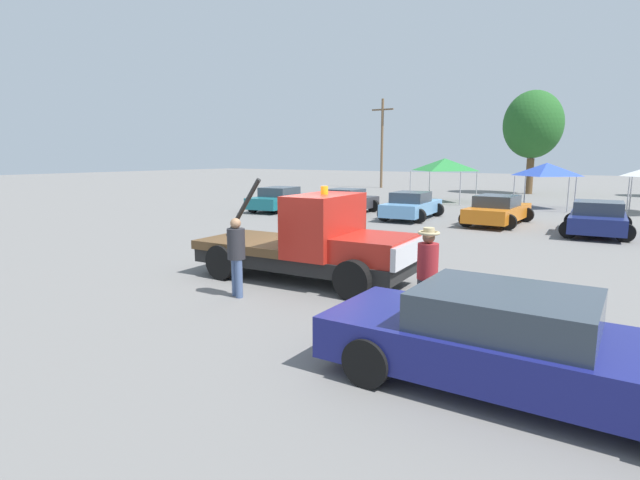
# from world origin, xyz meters

# --- Properties ---
(ground_plane) EXTENTS (160.00, 160.00, 0.00)m
(ground_plane) POSITION_xyz_m (0.00, 0.00, 0.00)
(ground_plane) COLOR slate
(tow_truck) EXTENTS (5.71, 2.61, 2.51)m
(tow_truck) POSITION_xyz_m (0.34, 0.02, 0.93)
(tow_truck) COLOR black
(tow_truck) RESTS_ON ground
(foreground_car) EXTENTS (5.34, 2.18, 1.34)m
(foreground_car) POSITION_xyz_m (5.90, -3.35, 0.65)
(foreground_car) COLOR navy
(foreground_car) RESTS_ON ground
(person_near_truck) EXTENTS (0.40, 0.40, 1.79)m
(person_near_truck) POSITION_xyz_m (3.84, -1.41, 1.06)
(person_near_truck) COLOR #38383D
(person_near_truck) RESTS_ON ground
(person_at_hood) EXTENTS (0.39, 0.39, 1.75)m
(person_at_hood) POSITION_xyz_m (-0.29, -2.10, 1.01)
(person_at_hood) COLOR #475B84
(person_at_hood) RESTS_ON ground
(parked_car_teal) EXTENTS (2.87, 5.08, 1.34)m
(parked_car_teal) POSITION_xyz_m (-10.39, 12.23, 0.65)
(parked_car_teal) COLOR #196670
(parked_car_teal) RESTS_ON ground
(parked_car_charcoal) EXTENTS (2.56, 4.27, 1.34)m
(parked_car_charcoal) POSITION_xyz_m (-6.54, 12.96, 0.65)
(parked_car_charcoal) COLOR #2D2D33
(parked_car_charcoal) RESTS_ON ground
(parked_car_skyblue) EXTENTS (2.64, 4.65, 1.34)m
(parked_car_skyblue) POSITION_xyz_m (-2.71, 12.84, 0.65)
(parked_car_skyblue) COLOR #669ED1
(parked_car_skyblue) RESTS_ON ground
(parked_car_orange) EXTENTS (2.48, 4.71, 1.34)m
(parked_car_orange) POSITION_xyz_m (1.35, 13.08, 0.65)
(parked_car_orange) COLOR orange
(parked_car_orange) RESTS_ON ground
(parked_car_navy) EXTENTS (2.75, 4.50, 1.34)m
(parked_car_navy) POSITION_xyz_m (5.39, 12.24, 0.65)
(parked_car_navy) COLOR navy
(parked_car_navy) RESTS_ON ground
(canopy_tent_green) EXTENTS (3.43, 3.43, 2.90)m
(canopy_tent_green) POSITION_xyz_m (-4.64, 22.49, 2.49)
(canopy_tent_green) COLOR #9E9EA3
(canopy_tent_green) RESTS_ON ground
(canopy_tent_blue) EXTENTS (2.92, 2.92, 2.67)m
(canopy_tent_blue) POSITION_xyz_m (1.80, 21.70, 2.28)
(canopy_tent_blue) COLOR #9E9EA3
(canopy_tent_blue) RESTS_ON ground
(tree_center) EXTENTS (4.59, 4.59, 8.20)m
(tree_center) POSITION_xyz_m (-1.45, 33.35, 5.50)
(tree_center) COLOR brown
(tree_center) RESTS_ON ground
(traffic_cone) EXTENTS (0.40, 0.40, 0.55)m
(traffic_cone) POSITION_xyz_m (-2.45, 3.05, 0.25)
(traffic_cone) COLOR black
(traffic_cone) RESTS_ON ground
(utility_pole) EXTENTS (2.20, 0.24, 8.38)m
(utility_pole) POSITION_xyz_m (-14.99, 33.61, 4.45)
(utility_pole) COLOR brown
(utility_pole) RESTS_ON ground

